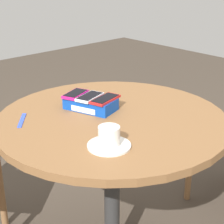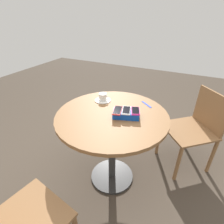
{
  "view_description": "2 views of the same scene",
  "coord_description": "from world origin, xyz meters",
  "px_view_note": "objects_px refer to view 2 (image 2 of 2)",
  "views": [
    {
      "loc": [
        1.04,
        -0.96,
        1.37
      ],
      "look_at": [
        0.0,
        0.0,
        0.79
      ],
      "focal_mm": 60.0,
      "sensor_mm": 36.0,
      "label": 1
    },
    {
      "loc": [
        -0.55,
        1.13,
        1.53
      ],
      "look_at": [
        0.0,
        0.0,
        0.79
      ],
      "focal_mm": 28.0,
      "sensor_mm": 36.0,
      "label": 2
    }
  ],
  "objects_px": {
    "lanyard_strap": "(146,104)",
    "round_table": "(112,127)",
    "coffee_cup": "(103,97)",
    "chair_far_side": "(194,129)",
    "phone_box": "(126,114)",
    "phone_white": "(126,110)",
    "saucer": "(103,100)",
    "phone_red": "(118,110)",
    "phone_magenta": "(135,111)"
  },
  "relations": [
    {
      "from": "round_table",
      "to": "phone_red",
      "type": "relative_size",
      "value": 6.17
    },
    {
      "from": "round_table",
      "to": "phone_red",
      "type": "height_order",
      "value": "phone_red"
    },
    {
      "from": "phone_white",
      "to": "coffee_cup",
      "type": "height_order",
      "value": "coffee_cup"
    },
    {
      "from": "chair_far_side",
      "to": "phone_white",
      "type": "bearing_deg",
      "value": 45.41
    },
    {
      "from": "coffee_cup",
      "to": "round_table",
      "type": "bearing_deg",
      "value": 134.83
    },
    {
      "from": "chair_far_side",
      "to": "round_table",
      "type": "bearing_deg",
      "value": 40.58
    },
    {
      "from": "phone_magenta",
      "to": "lanyard_strap",
      "type": "xyz_separation_m",
      "value": [
        -0.02,
        -0.25,
        -0.06
      ]
    },
    {
      "from": "saucer",
      "to": "chair_far_side",
      "type": "distance_m",
      "value": 1.0
    },
    {
      "from": "phone_magenta",
      "to": "coffee_cup",
      "type": "bearing_deg",
      "value": -21.41
    },
    {
      "from": "round_table",
      "to": "phone_white",
      "type": "relative_size",
      "value": 6.55
    },
    {
      "from": "saucer",
      "to": "lanyard_strap",
      "type": "relative_size",
      "value": 1.09
    },
    {
      "from": "phone_magenta",
      "to": "saucer",
      "type": "xyz_separation_m",
      "value": [
        0.38,
        -0.15,
        -0.05
      ]
    },
    {
      "from": "phone_white",
      "to": "chair_far_side",
      "type": "relative_size",
      "value": 0.17
    },
    {
      "from": "lanyard_strap",
      "to": "round_table",
      "type": "bearing_deg",
      "value": 53.96
    },
    {
      "from": "coffee_cup",
      "to": "chair_far_side",
      "type": "relative_size",
      "value": 0.12
    },
    {
      "from": "phone_red",
      "to": "saucer",
      "type": "bearing_deg",
      "value": -39.42
    },
    {
      "from": "phone_box",
      "to": "phone_white",
      "type": "distance_m",
      "value": 0.03
    },
    {
      "from": "phone_box",
      "to": "coffee_cup",
      "type": "distance_m",
      "value": 0.35
    },
    {
      "from": "phone_box",
      "to": "phone_red",
      "type": "bearing_deg",
      "value": 22.15
    },
    {
      "from": "round_table",
      "to": "phone_white",
      "type": "bearing_deg",
      "value": -172.35
    },
    {
      "from": "phone_white",
      "to": "coffee_cup",
      "type": "distance_m",
      "value": 0.35
    },
    {
      "from": "lanyard_strap",
      "to": "chair_far_side",
      "type": "bearing_deg",
      "value": -148.34
    },
    {
      "from": "phone_box",
      "to": "lanyard_strap",
      "type": "distance_m",
      "value": 0.3
    },
    {
      "from": "phone_white",
      "to": "chair_far_side",
      "type": "distance_m",
      "value": 0.87
    },
    {
      "from": "round_table",
      "to": "coffee_cup",
      "type": "bearing_deg",
      "value": -45.17
    },
    {
      "from": "phone_box",
      "to": "chair_far_side",
      "type": "relative_size",
      "value": 0.28
    },
    {
      "from": "phone_white",
      "to": "saucer",
      "type": "distance_m",
      "value": 0.36
    },
    {
      "from": "round_table",
      "to": "lanyard_strap",
      "type": "bearing_deg",
      "value": -126.04
    },
    {
      "from": "round_table",
      "to": "saucer",
      "type": "height_order",
      "value": "saucer"
    },
    {
      "from": "phone_red",
      "to": "chair_far_side",
      "type": "bearing_deg",
      "value": -136.25
    },
    {
      "from": "phone_box",
      "to": "saucer",
      "type": "height_order",
      "value": "phone_box"
    },
    {
      "from": "phone_box",
      "to": "coffee_cup",
      "type": "xyz_separation_m",
      "value": [
        0.31,
        -0.17,
        0.02
      ]
    },
    {
      "from": "phone_box",
      "to": "coffee_cup",
      "type": "relative_size",
      "value": 2.3
    },
    {
      "from": "phone_magenta",
      "to": "saucer",
      "type": "relative_size",
      "value": 0.92
    },
    {
      "from": "saucer",
      "to": "coffee_cup",
      "type": "relative_size",
      "value": 1.47
    },
    {
      "from": "round_table",
      "to": "lanyard_strap",
      "type": "relative_size",
      "value": 6.79
    },
    {
      "from": "phone_red",
      "to": "phone_white",
      "type": "bearing_deg",
      "value": -155.03
    },
    {
      "from": "phone_box",
      "to": "saucer",
      "type": "relative_size",
      "value": 1.56
    },
    {
      "from": "round_table",
      "to": "coffee_cup",
      "type": "height_order",
      "value": "coffee_cup"
    },
    {
      "from": "phone_red",
      "to": "lanyard_strap",
      "type": "height_order",
      "value": "phone_red"
    },
    {
      "from": "coffee_cup",
      "to": "lanyard_strap",
      "type": "height_order",
      "value": "coffee_cup"
    },
    {
      "from": "phone_box",
      "to": "phone_magenta",
      "type": "relative_size",
      "value": 1.71
    },
    {
      "from": "round_table",
      "to": "coffee_cup",
      "type": "relative_size",
      "value": 9.18
    },
    {
      "from": "phone_red",
      "to": "saucer",
      "type": "relative_size",
      "value": 1.01
    },
    {
      "from": "lanyard_strap",
      "to": "coffee_cup",
      "type": "bearing_deg",
      "value": 14.84
    },
    {
      "from": "coffee_cup",
      "to": "phone_box",
      "type": "bearing_deg",
      "value": 150.36
    },
    {
      "from": "phone_box",
      "to": "phone_red",
      "type": "relative_size",
      "value": 1.54
    },
    {
      "from": "phone_magenta",
      "to": "coffee_cup",
      "type": "height_order",
      "value": "coffee_cup"
    },
    {
      "from": "coffee_cup",
      "to": "phone_red",
      "type": "bearing_deg",
      "value": 140.37
    },
    {
      "from": "phone_magenta",
      "to": "chair_far_side",
      "type": "bearing_deg",
      "value": -132.05
    }
  ]
}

